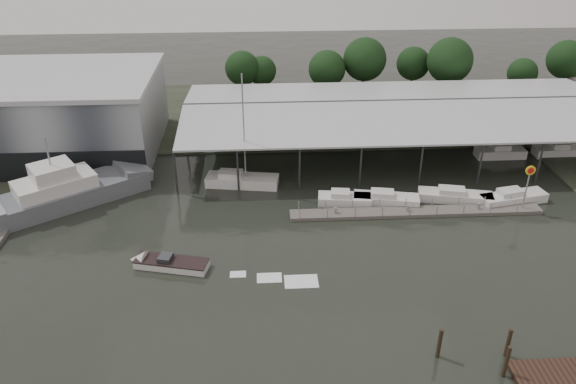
{
  "coord_description": "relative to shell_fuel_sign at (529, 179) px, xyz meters",
  "views": [
    {
      "loc": [
        -2.23,
        -42.61,
        31.91
      ],
      "look_at": [
        0.84,
        11.21,
        2.5
      ],
      "focal_mm": 35.0,
      "sensor_mm": 36.0,
      "label": 1
    }
  ],
  "objects": [
    {
      "name": "land_strip_far",
      "position": [
        -27.0,
        32.01,
        -3.83
      ],
      "size": [
        140.0,
        30.0,
        0.3
      ],
      "color": "#393F2F",
      "rests_on": "ground"
    },
    {
      "name": "ground",
      "position": [
        -27.0,
        -9.99,
        -3.93
      ],
      "size": [
        200.0,
        200.0,
        0.0
      ],
      "primitive_type": "plane",
      "color": "black",
      "rests_on": "ground"
    },
    {
      "name": "moored_cruiser_0",
      "position": [
        -19.69,
        2.64,
        -3.31
      ],
      "size": [
        6.22,
        2.92,
        1.7
      ],
      "rotation": [
        0.0,
        0.0,
        -0.12
      ],
      "color": "silver",
      "rests_on": "ground"
    },
    {
      "name": "storage_warehouse",
      "position": [
        -55.0,
        19.95,
        1.36
      ],
      "size": [
        24.5,
        20.5,
        10.5
      ],
      "color": "#91969A",
      "rests_on": "ground"
    },
    {
      "name": "floating_dock",
      "position": [
        -12.0,
        0.01,
        -3.72
      ],
      "size": [
        28.0,
        2.0,
        1.4
      ],
      "color": "#605B55",
      "rests_on": "ground"
    },
    {
      "name": "grey_trawler",
      "position": [
        -51.02,
        4.62,
        -2.35
      ],
      "size": [
        18.22,
        14.66,
        8.84
      ],
      "rotation": [
        0.0,
        0.0,
        0.6
      ],
      "color": "slate",
      "rests_on": "ground"
    },
    {
      "name": "shell_fuel_sign",
      "position": [
        0.0,
        0.0,
        0.0
      ],
      "size": [
        1.1,
        0.18,
        5.55
      ],
      "color": "gray",
      "rests_on": "ground"
    },
    {
      "name": "white_sailboat",
      "position": [
        -31.48,
        7.87,
        -3.26
      ],
      "size": [
        8.99,
        3.91,
        14.09
      ],
      "rotation": [
        0.0,
        0.0,
        -0.15
      ],
      "color": "silver",
      "rests_on": "ground"
    },
    {
      "name": "horizon_tree_line",
      "position": [
        -2.89,
        37.19,
        2.3
      ],
      "size": [
        66.78,
        11.07,
        10.96
      ],
      "color": "black",
      "rests_on": "ground"
    },
    {
      "name": "moored_cruiser_2",
      "position": [
        -6.86,
        2.63,
        -3.31
      ],
      "size": [
        8.62,
        3.96,
        1.7
      ],
      "rotation": [
        0.0,
        0.0,
        -0.22
      ],
      "color": "silver",
      "rests_on": "ground"
    },
    {
      "name": "moored_cruiser_1",
      "position": [
        -14.95,
        2.39,
        -3.31
      ],
      "size": [
        7.65,
        3.53,
        1.7
      ],
      "rotation": [
        0.0,
        0.0,
        -0.19
      ],
      "color": "silver",
      "rests_on": "ground"
    },
    {
      "name": "covered_boat_shed",
      "position": [
        -10.0,
        18.01,
        2.2
      ],
      "size": [
        58.24,
        24.0,
        6.96
      ],
      "color": "#BABCBE",
      "rests_on": "ground"
    },
    {
      "name": "mooring_pilings",
      "position": [
        -13.02,
        -25.0,
        -2.87
      ],
      "size": [
        5.61,
        8.37,
        3.7
      ],
      "color": "#2F2417",
      "rests_on": "ground"
    },
    {
      "name": "moored_cruiser_3",
      "position": [
        -0.32,
        1.89,
        -3.31
      ],
      "size": [
        8.04,
        3.71,
        1.7
      ],
      "rotation": [
        0.0,
        0.0,
        0.2
      ],
      "color": "silver",
      "rests_on": "ground"
    },
    {
      "name": "trawler_dock",
      "position": [
        -57.0,
        4.01,
        -3.68
      ],
      "size": [
        3.0,
        18.0,
        0.5
      ],
      "color": "#605B55",
      "rests_on": "ground"
    },
    {
      "name": "speedboat_underway",
      "position": [
        -38.43,
        -8.37,
        -3.53
      ],
      "size": [
        18.44,
        6.16,
        2.0
      ],
      "rotation": [
        0.0,
        0.0,
        2.9
      ],
      "color": "silver",
      "rests_on": "ground"
    }
  ]
}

